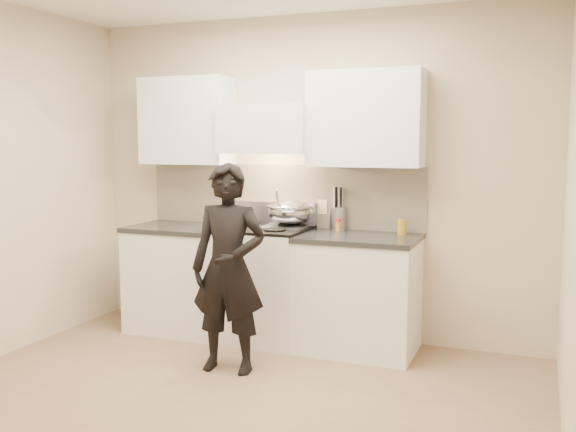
{
  "coord_description": "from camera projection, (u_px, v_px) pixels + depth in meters",
  "views": [
    {
      "loc": [
        1.82,
        -3.38,
        1.66
      ],
      "look_at": [
        0.08,
        1.05,
        1.1
      ],
      "focal_mm": 40.0,
      "sensor_mm": 36.0,
      "label": 1
    }
  ],
  "objects": [
    {
      "name": "oil_glass",
      "position": [
        402.0,
        227.0,
        5.03
      ],
      "size": [
        0.07,
        0.07,
        0.12
      ],
      "color": "#AE851F",
      "rests_on": "counter_right"
    },
    {
      "name": "wok",
      "position": [
        290.0,
        212.0,
        5.34
      ],
      "size": [
        0.4,
        0.49,
        0.32
      ],
      "color": "#B4B4BC",
      "rests_on": "stove"
    },
    {
      "name": "person",
      "position": [
        229.0,
        268.0,
        4.57
      ],
      "size": [
        0.58,
        0.42,
        1.5
      ],
      "primitive_type": "imported",
      "rotation": [
        0.0,
        0.0,
        0.1
      ],
      "color": "black",
      "rests_on": "ground"
    },
    {
      "name": "counter_right",
      "position": [
        358.0,
        293.0,
        5.05
      ],
      "size": [
        0.92,
        0.67,
        0.92
      ],
      "color": "white",
      "rests_on": "ground"
    },
    {
      "name": "spice_jar",
      "position": [
        338.0,
        225.0,
        5.24
      ],
      "size": [
        0.04,
        0.04,
        0.1
      ],
      "color": "orange",
      "rests_on": "counter_right"
    },
    {
      "name": "stock_pot",
      "position": [
        233.0,
        216.0,
        5.24
      ],
      "size": [
        0.34,
        0.28,
        0.16
      ],
      "color": "#B4B4BC",
      "rests_on": "stove"
    },
    {
      "name": "stove",
      "position": [
        262.0,
        283.0,
        5.34
      ],
      "size": [
        0.76,
        0.65,
        0.96
      ],
      "color": "silver",
      "rests_on": "ground"
    },
    {
      "name": "ground_plane",
      "position": [
        214.0,
        409.0,
        3.97
      ],
      "size": [
        4.0,
        4.0,
        0.0
      ],
      "primitive_type": "plane",
      "color": "#8C6C51"
    },
    {
      "name": "counter_left",
      "position": [
        181.0,
        277.0,
        5.63
      ],
      "size": [
        0.82,
        0.67,
        0.92
      ],
      "color": "white",
      "rests_on": "ground"
    },
    {
      "name": "room_shell",
      "position": [
        230.0,
        150.0,
        4.15
      ],
      "size": [
        4.04,
        3.54,
        2.7
      ],
      "color": "beige",
      "rests_on": "ground"
    },
    {
      "name": "utensil_crock",
      "position": [
        338.0,
        217.0,
        5.3
      ],
      "size": [
        0.13,
        0.13,
        0.36
      ],
      "color": "#A4A2B9",
      "rests_on": "counter_right"
    }
  ]
}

